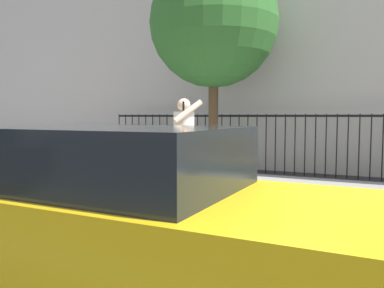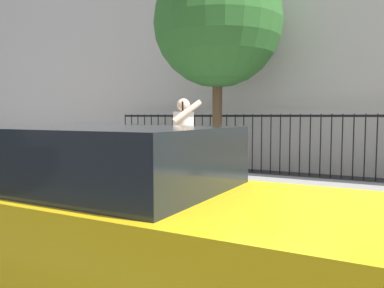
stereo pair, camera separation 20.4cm
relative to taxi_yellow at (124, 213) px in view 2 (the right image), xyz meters
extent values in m
plane|color=#28282B|center=(0.27, 1.46, -0.70)|extent=(60.00, 60.00, 0.00)
cube|color=gray|center=(0.27, 3.66, -0.63)|extent=(28.00, 4.40, 0.15)
cube|color=black|center=(0.27, 7.36, 0.85)|extent=(12.00, 0.04, 0.06)
cylinder|color=black|center=(-5.73, 7.36, 0.10)|extent=(0.03, 0.03, 1.60)
cylinder|color=black|center=(-5.48, 7.36, 0.10)|extent=(0.03, 0.03, 1.60)
cylinder|color=black|center=(-5.22, 7.36, 0.10)|extent=(0.03, 0.03, 1.60)
cylinder|color=black|center=(-4.97, 7.36, 0.10)|extent=(0.03, 0.03, 1.60)
cylinder|color=black|center=(-4.71, 7.36, 0.10)|extent=(0.03, 0.03, 1.60)
cylinder|color=black|center=(-4.46, 7.36, 0.10)|extent=(0.03, 0.03, 1.60)
cylinder|color=black|center=(-4.20, 7.36, 0.10)|extent=(0.03, 0.03, 1.60)
cylinder|color=black|center=(-3.95, 7.36, 0.10)|extent=(0.03, 0.03, 1.60)
cylinder|color=black|center=(-3.69, 7.36, 0.10)|extent=(0.03, 0.03, 1.60)
cylinder|color=black|center=(-3.43, 7.36, 0.10)|extent=(0.03, 0.03, 1.60)
cylinder|color=black|center=(-3.18, 7.36, 0.10)|extent=(0.03, 0.03, 1.60)
cylinder|color=black|center=(-2.92, 7.36, 0.10)|extent=(0.03, 0.03, 1.60)
cylinder|color=black|center=(-2.67, 7.36, 0.10)|extent=(0.03, 0.03, 1.60)
cylinder|color=black|center=(-2.41, 7.36, 0.10)|extent=(0.03, 0.03, 1.60)
cylinder|color=black|center=(-2.16, 7.36, 0.10)|extent=(0.03, 0.03, 1.60)
cylinder|color=black|center=(-1.90, 7.36, 0.10)|extent=(0.03, 0.03, 1.60)
cylinder|color=black|center=(-1.65, 7.36, 0.10)|extent=(0.03, 0.03, 1.60)
cylinder|color=black|center=(-1.39, 7.36, 0.10)|extent=(0.03, 0.03, 1.60)
cylinder|color=black|center=(-1.14, 7.36, 0.10)|extent=(0.03, 0.03, 1.60)
cylinder|color=black|center=(-0.88, 7.36, 0.10)|extent=(0.03, 0.03, 1.60)
cylinder|color=black|center=(-0.63, 7.36, 0.10)|extent=(0.03, 0.03, 1.60)
cylinder|color=black|center=(-0.37, 7.36, 0.10)|extent=(0.03, 0.03, 1.60)
cylinder|color=black|center=(-0.12, 7.36, 0.10)|extent=(0.03, 0.03, 1.60)
cylinder|color=black|center=(0.14, 7.36, 0.10)|extent=(0.03, 0.03, 1.60)
cylinder|color=black|center=(0.39, 7.36, 0.10)|extent=(0.03, 0.03, 1.60)
cylinder|color=black|center=(0.65, 7.36, 0.10)|extent=(0.03, 0.03, 1.60)
cylinder|color=black|center=(0.91, 7.36, 0.10)|extent=(0.03, 0.03, 1.60)
cylinder|color=black|center=(1.16, 7.36, 0.10)|extent=(0.03, 0.03, 1.60)
cylinder|color=black|center=(1.42, 7.36, 0.10)|extent=(0.03, 0.03, 1.60)
cylinder|color=black|center=(1.67, 7.36, 0.10)|extent=(0.03, 0.03, 1.60)
cube|color=yellow|center=(0.05, 0.00, -0.13)|extent=(4.20, 1.81, 0.70)
cube|color=black|center=(-0.15, 0.00, 0.47)|extent=(2.00, 1.60, 0.55)
cylinder|color=black|center=(1.40, 0.82, -0.38)|extent=(0.64, 0.22, 0.64)
cylinder|color=black|center=(-1.30, 0.82, -0.38)|extent=(0.64, 0.22, 0.64)
cylinder|color=beige|center=(-0.94, 2.78, -0.17)|extent=(0.15, 0.15, 0.77)
cylinder|color=beige|center=(-1.09, 2.92, -0.17)|extent=(0.15, 0.15, 0.77)
cylinder|color=silver|center=(-1.01, 2.85, 0.56)|extent=(0.48, 0.48, 0.70)
sphere|color=beige|center=(-1.01, 2.85, 1.02)|extent=(0.22, 0.22, 0.22)
cylinder|color=beige|center=(-0.87, 2.71, 0.92)|extent=(0.40, 0.42, 0.38)
cylinder|color=beige|center=(-1.16, 2.99, 0.54)|extent=(0.09, 0.09, 0.53)
cube|color=black|center=(-0.94, 2.70, 1.00)|extent=(0.06, 0.06, 0.15)
cube|color=brown|center=(-1.20, 3.03, 0.46)|extent=(0.31, 0.31, 0.34)
cylinder|color=#4C3823|center=(-1.93, 6.22, 0.79)|extent=(0.25, 0.25, 2.98)
sphere|color=#2D6628|center=(-1.93, 6.22, 3.15)|extent=(3.18, 3.18, 3.18)
camera|label=1|loc=(1.90, -2.72, 0.84)|focal=35.91mm
camera|label=2|loc=(2.08, -2.63, 0.84)|focal=35.91mm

